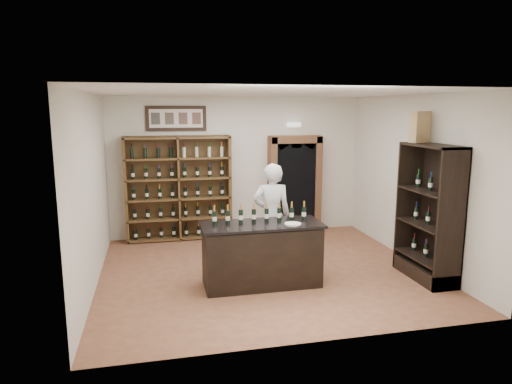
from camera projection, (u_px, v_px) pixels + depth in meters
floor at (265, 271)px, 7.85m from camera, size 5.50×5.50×0.00m
ceiling at (265, 93)px, 7.31m from camera, size 5.50×5.50×0.00m
wall_back at (238, 167)px, 9.98m from camera, size 5.50×0.04×3.00m
wall_left at (91, 191)px, 6.98m from camera, size 0.04×5.00×3.00m
wall_right at (414, 179)px, 8.18m from camera, size 0.04×5.00×3.00m
wine_shelf at (179, 188)px, 9.61m from camera, size 2.20×0.38×2.20m
framed_picture at (176, 118)px, 9.48m from camera, size 1.25×0.04×0.52m
arched_doorway at (294, 182)px, 10.15m from camera, size 1.17×0.35×2.17m
emergency_light at (294, 125)px, 10.01m from camera, size 0.30×0.10×0.10m
tasting_counter at (262, 255)px, 7.14m from camera, size 1.88×0.78×1.00m
counter_bottle_0 at (214, 218)px, 6.98m from camera, size 0.07×0.07×0.30m
counter_bottle_1 at (228, 217)px, 7.02m from camera, size 0.07×0.07×0.30m
counter_bottle_2 at (241, 216)px, 7.07m from camera, size 0.07×0.07×0.30m
counter_bottle_3 at (254, 216)px, 7.11m from camera, size 0.07×0.07×0.30m
counter_bottle_4 at (267, 215)px, 7.15m from camera, size 0.07×0.07×0.30m
counter_bottle_5 at (279, 214)px, 7.20m from camera, size 0.07×0.07×0.30m
counter_bottle_6 at (292, 214)px, 7.24m from camera, size 0.07×0.07×0.30m
counter_bottle_7 at (304, 213)px, 7.29m from camera, size 0.07×0.07×0.30m
side_cabinet at (429, 233)px, 7.40m from camera, size 0.48×1.20×2.20m
shopkeeper at (272, 215)px, 7.97m from camera, size 0.71×0.51×1.83m
plate at (293, 224)px, 6.98m from camera, size 0.26×0.26×0.02m
wine_crate at (420, 127)px, 7.47m from camera, size 0.39×0.26×0.51m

